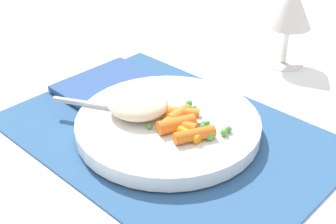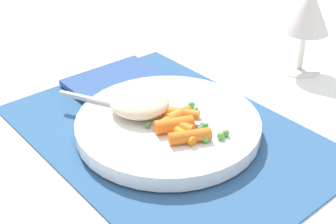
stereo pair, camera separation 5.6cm
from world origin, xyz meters
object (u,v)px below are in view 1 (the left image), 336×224
at_px(rice_mound, 138,103).
at_px(carrot_portion, 181,124).
at_px(fork, 140,112).
at_px(napkin, 105,83).
at_px(wine_glass, 291,8).
at_px(plate, 168,125).

height_order(rice_mound, carrot_portion, rice_mound).
bearing_deg(fork, napkin, 161.09).
distance_m(rice_mound, carrot_portion, 0.07).
xyz_separation_m(carrot_portion, wine_glass, (-0.03, 0.30, 0.07)).
relative_size(rice_mound, carrot_portion, 0.92).
relative_size(carrot_portion, napkin, 0.63).
distance_m(plate, fork, 0.04).
height_order(wine_glass, napkin, wine_glass).
height_order(rice_mound, wine_glass, wine_glass).
bearing_deg(carrot_portion, napkin, 170.41).
distance_m(rice_mound, wine_glass, 0.32).
height_order(plate, napkin, plate).
bearing_deg(plate, rice_mound, -156.71).
height_order(carrot_portion, wine_glass, wine_glass).
xyz_separation_m(carrot_portion, napkin, (-0.19, 0.03, -0.02)).
height_order(plate, wine_glass, wine_glass).
distance_m(carrot_portion, wine_glass, 0.31).
bearing_deg(carrot_portion, rice_mound, -171.04).
bearing_deg(napkin, carrot_portion, -9.59).
xyz_separation_m(plate, carrot_portion, (0.03, -0.01, 0.02)).
distance_m(fork, wine_glass, 0.32).
distance_m(rice_mound, fork, 0.01).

